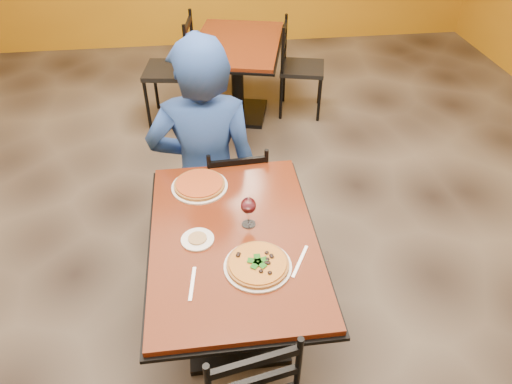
{
  "coord_description": "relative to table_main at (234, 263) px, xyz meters",
  "views": [
    {
      "loc": [
        -0.1,
        -2.16,
        2.34
      ],
      "look_at": [
        0.14,
        -0.3,
        0.85
      ],
      "focal_mm": 32.87,
      "sensor_mm": 36.0,
      "label": 1
    }
  ],
  "objects": [
    {
      "name": "floor",
      "position": [
        0.0,
        0.5,
        -0.56
      ],
      "size": [
        7.0,
        8.0,
        0.01
      ],
      "primitive_type": "cube",
      "color": "black",
      "rests_on": "ground"
    },
    {
      "name": "table_main",
      "position": [
        0.0,
        0.0,
        0.0
      ],
      "size": [
        0.83,
        1.23,
        0.75
      ],
      "color": "maroon",
      "rests_on": "floor"
    },
    {
      "name": "table_second",
      "position": [
        0.25,
        2.54,
        -0.0
      ],
      "size": [
        1.07,
        1.36,
        0.75
      ],
      "rotation": [
        0.0,
        0.0,
        -0.24
      ],
      "color": "maroon",
      "rests_on": "floor"
    },
    {
      "name": "chair_main_far",
      "position": [
        0.07,
        0.76,
        -0.14
      ],
      "size": [
        0.4,
        0.4,
        0.83
      ],
      "primitive_type": null,
      "rotation": [
        0.0,
        0.0,
        3.2
      ],
      "color": "black",
      "rests_on": "floor"
    },
    {
      "name": "chair_second_left",
      "position": [
        -0.38,
        2.54,
        -0.05
      ],
      "size": [
        0.51,
        0.51,
        1.0
      ],
      "primitive_type": null,
      "rotation": [
        0.0,
        0.0,
        -1.71
      ],
      "color": "black",
      "rests_on": "floor"
    },
    {
      "name": "chair_second_right",
      "position": [
        0.88,
        2.54,
        -0.1
      ],
      "size": [
        0.5,
        0.5,
        0.91
      ],
      "primitive_type": null,
      "rotation": [
        0.0,
        0.0,
        1.32
      ],
      "color": "black",
      "rests_on": "floor"
    },
    {
      "name": "diner",
      "position": [
        -0.11,
        0.8,
        0.18
      ],
      "size": [
        0.72,
        0.48,
        1.48
      ],
      "primitive_type": "imported",
      "rotation": [
        0.0,
        0.0,
        3.11
      ],
      "color": "navy",
      "rests_on": "floor"
    },
    {
      "name": "plate_main",
      "position": [
        0.09,
        -0.22,
        0.2
      ],
      "size": [
        0.31,
        0.31,
        0.01
      ],
      "primitive_type": "cylinder",
      "color": "white",
      "rests_on": "table_main"
    },
    {
      "name": "pizza_main",
      "position": [
        0.09,
        -0.22,
        0.21
      ],
      "size": [
        0.28,
        0.28,
        0.02
      ],
      "primitive_type": "cylinder",
      "color": "maroon",
      "rests_on": "plate_main"
    },
    {
      "name": "plate_far",
      "position": [
        -0.15,
        0.41,
        0.2
      ],
      "size": [
        0.31,
        0.31,
        0.01
      ],
      "primitive_type": "cylinder",
      "color": "white",
      "rests_on": "table_main"
    },
    {
      "name": "pizza_far",
      "position": [
        -0.15,
        0.41,
        0.21
      ],
      "size": [
        0.28,
        0.28,
        0.02
      ],
      "primitive_type": "cylinder",
      "color": "#C76F26",
      "rests_on": "plate_far"
    },
    {
      "name": "side_plate",
      "position": [
        -0.17,
        -0.01,
        0.2
      ],
      "size": [
        0.16,
        0.16,
        0.01
      ],
      "primitive_type": "cylinder",
      "color": "white",
      "rests_on": "table_main"
    },
    {
      "name": "dip",
      "position": [
        -0.17,
        -0.01,
        0.21
      ],
      "size": [
        0.09,
        0.09,
        0.01
      ],
      "primitive_type": "cylinder",
      "color": "#A58150",
      "rests_on": "side_plate"
    },
    {
      "name": "wine_glass",
      "position": [
        0.08,
        0.07,
        0.28
      ],
      "size": [
        0.08,
        0.08,
        0.18
      ],
      "primitive_type": null,
      "color": "white",
      "rests_on": "table_main"
    },
    {
      "name": "fork",
      "position": [
        -0.2,
        -0.28,
        0.2
      ],
      "size": [
        0.04,
        0.19,
        0.0
      ],
      "primitive_type": "cube",
      "rotation": [
        0.0,
        0.0,
        -0.13
      ],
      "color": "silver",
      "rests_on": "table_main"
    },
    {
      "name": "knife",
      "position": [
        0.29,
        -0.21,
        0.2
      ],
      "size": [
        0.11,
        0.19,
        0.0
      ],
      "primitive_type": "cube",
      "rotation": [
        0.0,
        0.0,
        -0.51
      ],
      "color": "silver",
      "rests_on": "table_main"
    }
  ]
}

